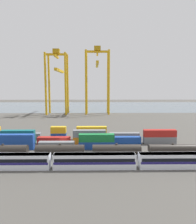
# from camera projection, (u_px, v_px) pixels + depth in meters

# --- Properties ---
(ground_plane) EXTENTS (420.00, 420.00, 0.00)m
(ground_plane) POSITION_uv_depth(u_px,v_px,m) (74.00, 125.00, 116.61)
(ground_plane) COLOR #4C4944
(harbour_water) EXTENTS (400.00, 110.00, 0.01)m
(harbour_water) POSITION_uv_depth(u_px,v_px,m) (84.00, 106.00, 222.47)
(harbour_water) COLOR slate
(harbour_water) RESTS_ON ground_plane
(passenger_train) EXTENTS (66.28, 3.14, 3.90)m
(passenger_train) POSITION_uv_depth(u_px,v_px,m) (95.00, 160.00, 55.63)
(passenger_train) COLOR silver
(passenger_train) RESTS_ON ground_plane
(freight_tank_row) EXTENTS (65.52, 2.86, 4.32)m
(freight_tank_row) POSITION_uv_depth(u_px,v_px,m) (88.00, 151.00, 63.89)
(freight_tank_row) COLOR #232326
(freight_tank_row) RESTS_ON ground_plane
(shipping_container_2) EXTENTS (12.10, 2.44, 2.60)m
(shipping_container_2) POSITION_uv_depth(u_px,v_px,m) (16.00, 145.00, 72.36)
(shipping_container_2) COLOR #1C4299
(shipping_container_2) RESTS_ON ground_plane
(shipping_container_3) EXTENTS (12.10, 2.44, 2.60)m
(shipping_container_3) POSITION_uv_depth(u_px,v_px,m) (16.00, 138.00, 72.03)
(shipping_container_3) COLOR #1C4299
(shipping_container_3) RESTS_ON shipping_container_2
(shipping_container_4) EXTENTS (12.10, 2.44, 2.60)m
(shipping_container_4) POSITION_uv_depth(u_px,v_px,m) (57.00, 145.00, 72.57)
(shipping_container_4) COLOR slate
(shipping_container_4) RESTS_ON ground_plane
(shipping_container_5) EXTENTS (12.10, 2.44, 2.60)m
(shipping_container_5) POSITION_uv_depth(u_px,v_px,m) (97.00, 145.00, 72.77)
(shipping_container_5) COLOR #1C4299
(shipping_container_5) RESTS_ON ground_plane
(shipping_container_6) EXTENTS (12.10, 2.44, 2.60)m
(shipping_container_6) POSITION_uv_depth(u_px,v_px,m) (97.00, 138.00, 72.45)
(shipping_container_6) COLOR #197538
(shipping_container_6) RESTS_ON shipping_container_5
(shipping_container_9) EXTENTS (12.10, 2.44, 2.60)m
(shipping_container_9) POSITION_uv_depth(u_px,v_px,m) (19.00, 140.00, 78.93)
(shipping_container_9) COLOR #146066
(shipping_container_9) RESTS_ON ground_plane
(shipping_container_10) EXTENTS (12.10, 2.44, 2.60)m
(shipping_container_10) POSITION_uv_depth(u_px,v_px,m) (18.00, 134.00, 78.61)
(shipping_container_10) COLOR #146066
(shipping_container_10) RESTS_ON shipping_container_9
(shipping_container_11) EXTENTS (12.10, 2.44, 2.60)m
(shipping_container_11) POSITION_uv_depth(u_px,v_px,m) (54.00, 140.00, 79.13)
(shipping_container_11) COLOR #AD211C
(shipping_container_11) RESTS_ON ground_plane
(shipping_container_12) EXTENTS (12.10, 2.44, 2.60)m
(shipping_container_12) POSITION_uv_depth(u_px,v_px,m) (89.00, 140.00, 79.34)
(shipping_container_12) COLOR orange
(shipping_container_12) RESTS_ON ground_plane
(shipping_container_13) EXTENTS (12.10, 2.44, 2.60)m
(shipping_container_13) POSITION_uv_depth(u_px,v_px,m) (89.00, 133.00, 79.01)
(shipping_container_13) COLOR slate
(shipping_container_13) RESTS_ON shipping_container_12
(shipping_container_14) EXTENTS (12.10, 2.44, 2.60)m
(shipping_container_14) POSITION_uv_depth(u_px,v_px,m) (125.00, 140.00, 79.54)
(shipping_container_14) COLOR #1C4299
(shipping_container_14) RESTS_ON ground_plane
(shipping_container_15) EXTENTS (12.10, 2.44, 2.60)m
(shipping_container_15) POSITION_uv_depth(u_px,v_px,m) (160.00, 140.00, 79.74)
(shipping_container_15) COLOR slate
(shipping_container_15) RESTS_ON ground_plane
(shipping_container_16) EXTENTS (12.10, 2.44, 2.60)m
(shipping_container_16) POSITION_uv_depth(u_px,v_px,m) (160.00, 133.00, 79.42)
(shipping_container_16) COLOR #AD211C
(shipping_container_16) RESTS_ON shipping_container_15
(shipping_container_19) EXTENTS (12.10, 2.44, 2.60)m
(shipping_container_19) POSITION_uv_depth(u_px,v_px,m) (26.00, 136.00, 85.54)
(shipping_container_19) COLOR slate
(shipping_container_19) RESTS_ON ground_plane
(shipping_container_20) EXTENTS (6.04, 2.44, 2.60)m
(shipping_container_20) POSITION_uv_depth(u_px,v_px,m) (59.00, 136.00, 85.74)
(shipping_container_20) COLOR #1C4299
(shipping_container_20) RESTS_ON ground_plane
(shipping_container_21) EXTENTS (6.04, 2.44, 2.60)m
(shipping_container_21) POSITION_uv_depth(u_px,v_px,m) (59.00, 130.00, 85.42)
(shipping_container_21) COLOR gold
(shipping_container_21) RESTS_ON shipping_container_20
(shipping_container_22) EXTENTS (12.10, 2.44, 2.60)m
(shipping_container_22) POSITION_uv_depth(u_px,v_px,m) (92.00, 136.00, 85.95)
(shipping_container_22) COLOR orange
(shipping_container_22) RESTS_ON ground_plane
(shipping_container_23) EXTENTS (12.10, 2.44, 2.60)m
(shipping_container_23) POSITION_uv_depth(u_px,v_px,m) (92.00, 130.00, 85.62)
(shipping_container_23) COLOR gold
(shipping_container_23) RESTS_ON shipping_container_22
(shipping_container_24) EXTENTS (12.10, 2.44, 2.60)m
(shipping_container_24) POSITION_uv_depth(u_px,v_px,m) (124.00, 136.00, 86.15)
(shipping_container_24) COLOR slate
(shipping_container_24) RESTS_ON ground_plane
(gantry_crane_west) EXTENTS (16.11, 37.92, 48.55)m
(gantry_crane_west) POSITION_uv_depth(u_px,v_px,m) (57.00, 76.00, 162.26)
(gantry_crane_west) COLOR gold
(gantry_crane_west) RESTS_ON ground_plane
(gantry_crane_central) EXTENTS (18.35, 38.15, 50.65)m
(gantry_crane_central) POSITION_uv_depth(u_px,v_px,m) (97.00, 73.00, 162.60)
(gantry_crane_central) COLOR gold
(gantry_crane_central) RESTS_ON ground_plane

